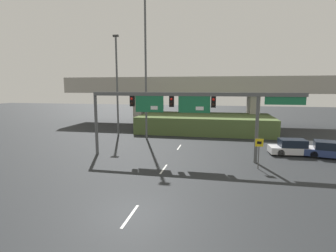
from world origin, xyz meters
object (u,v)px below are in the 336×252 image
(signal_gantry, at_px, (185,104))
(parked_sedan_mid_right, at_px, (329,150))
(highway_light_pole_far, at_px, (146,63))
(highway_light_pole_near, at_px, (117,83))
(speed_limit_sign, at_px, (259,149))
(parked_sedan_near_right, at_px, (293,148))

(signal_gantry, height_order, parked_sedan_mid_right, signal_gantry)
(signal_gantry, relative_size, highway_light_pole_far, 1.04)
(highway_light_pole_near, relative_size, highway_light_pole_far, 0.73)
(highway_light_pole_near, bearing_deg, parked_sedan_mid_right, -16.65)
(signal_gantry, bearing_deg, parked_sedan_mid_right, 13.57)
(signal_gantry, height_order, speed_limit_sign, signal_gantry)
(speed_limit_sign, xyz_separation_m, highway_light_pole_far, (-11.92, 10.03, 7.60))
(parked_sedan_mid_right, bearing_deg, parked_sedan_near_right, -175.38)
(parked_sedan_mid_right, bearing_deg, signal_gantry, -155.14)
(speed_limit_sign, bearing_deg, parked_sedan_near_right, 53.55)
(highway_light_pole_far, bearing_deg, parked_sedan_mid_right, -15.59)
(signal_gantry, relative_size, highway_light_pole_near, 1.42)
(signal_gantry, bearing_deg, highway_light_pole_near, 136.03)
(signal_gantry, distance_m, parked_sedan_mid_right, 13.73)
(parked_sedan_near_right, relative_size, parked_sedan_mid_right, 1.00)
(highway_light_pole_near, bearing_deg, highway_light_pole_far, -21.03)
(parked_sedan_near_right, bearing_deg, parked_sedan_mid_right, -10.54)
(speed_limit_sign, relative_size, highway_light_pole_far, 0.14)
(highway_light_pole_far, bearing_deg, highway_light_pole_near, 158.97)
(highway_light_pole_near, xyz_separation_m, highway_light_pole_far, (4.39, -1.69, 2.39))
(highway_light_pole_near, height_order, parked_sedan_mid_right, highway_light_pole_near)
(parked_sedan_near_right, bearing_deg, speed_limit_sign, -130.33)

